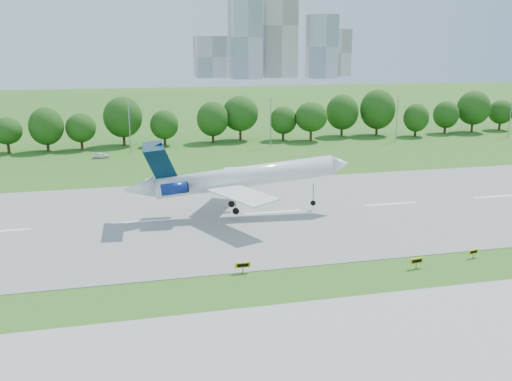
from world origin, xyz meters
name	(u,v)px	position (x,y,z in m)	size (l,w,h in m)	color
ground	(330,273)	(0.00, 0.00, 0.00)	(600.00, 600.00, 0.00)	#266119
runway	(273,212)	(0.00, 25.00, 0.04)	(400.00, 45.00, 0.08)	gray
taxiway	(406,353)	(0.00, -18.00, 0.04)	(400.00, 23.00, 0.08)	#ADADA8
tree_line	(206,120)	(0.00, 92.00, 6.19)	(288.40, 8.40, 10.40)	#382314
light_poles	(202,125)	(-2.50, 82.00, 6.34)	(175.90, 0.25, 12.19)	gray
skyline	(273,38)	(100.16, 390.61, 30.46)	(127.00, 52.00, 80.00)	#B2B2B7
airliner	(234,177)	(-6.09, 25.06, 5.97)	(34.72, 25.20, 10.94)	white
taxi_sign_left	(243,265)	(-9.70, 2.50, 0.95)	(1.82, 0.25, 1.28)	gray
taxi_sign_centre	(473,252)	(18.82, 0.48, 0.77)	(1.49, 0.49, 1.05)	gray
taxi_sign_right	(417,261)	(10.34, -0.93, 0.92)	(1.78, 0.44, 1.25)	gray
service_vehicle_b	(101,155)	(-26.86, 76.89, 0.66)	(1.55, 3.85, 1.31)	white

